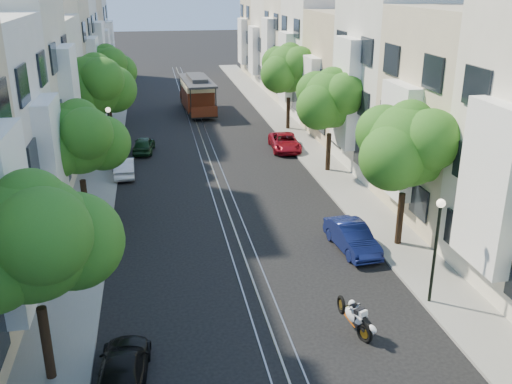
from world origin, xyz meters
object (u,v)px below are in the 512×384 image
tree_e_d (290,70)px  parked_car_w_far (144,145)px  tree_w_b (79,141)px  parked_car_w_mid (124,167)px  tree_e_c (332,101)px  cable_car (197,93)px  tree_w_d (107,69)px  parked_car_w_near (123,368)px  lamp_east (437,236)px  tree_w_a (33,241)px  parked_car_e_far (285,142)px  sportbike_rider (355,316)px  tree_e_b (408,147)px  tree_w_c (96,86)px  lamp_west (110,130)px  parked_car_e_mid (352,237)px

tree_e_d → parked_car_w_far: bearing=-158.9°
tree_w_b → parked_car_w_mid: bearing=78.4°
tree_e_c → parked_car_w_far: bearing=150.9°
cable_car → tree_w_d: bearing=-163.2°
parked_car_w_near → parked_car_w_mid: bearing=-83.8°
tree_w_d → parked_car_w_mid: size_ratio=1.86×
lamp_east → parked_car_w_far: (-10.70, 22.47, -2.27)m
tree_w_a → lamp_east: (13.44, 2.02, -1.89)m
cable_car → parked_car_e_far: bearing=-72.8°
parked_car_e_far → parked_car_w_near: parked_car_e_far is taller
tree_e_c → lamp_east: tree_e_c is taller
tree_e_c → parked_car_w_near: size_ratio=1.77×
parked_car_e_far → parked_car_w_mid: size_ratio=1.20×
tree_e_d → sportbike_rider: size_ratio=3.88×
tree_e_b → parked_car_e_far: size_ratio=1.58×
tree_e_d → parked_car_w_near: 32.24m
tree_w_c → parked_car_e_far: 13.51m
tree_w_a → tree_w_d: size_ratio=1.03×
lamp_east → parked_car_w_near: 11.80m
tree_w_d → lamp_east: 34.73m
tree_w_c → parked_car_w_mid: tree_w_c is taller
tree_e_c → lamp_east: size_ratio=1.57×
parked_car_e_far → tree_e_d: bearing=77.3°
tree_e_c → tree_w_c: bearing=160.9°
tree_e_c → parked_car_w_near: (-12.25, -18.51, -4.06)m
tree_e_c → parked_car_w_near: tree_e_c is taller
tree_w_c → tree_w_d: size_ratio=1.09×
lamp_west → lamp_east: bearing=-55.0°
lamp_west → parked_car_w_far: bearing=67.0°
tree_e_b → parked_car_e_far: 16.91m
tree_e_b → tree_w_c: bearing=132.0°
lamp_east → lamp_west: same height
tree_w_a → tree_w_d: tree_w_a is taller
lamp_west → parked_car_w_near: (1.31, -20.53, -2.31)m
tree_e_b → lamp_west: bearing=136.2°
parked_car_w_far → tree_e_c: bearing=157.5°
sportbike_rider → parked_car_w_far: bearing=82.0°
lamp_west → parked_car_e_mid: 17.37m
tree_w_b → parked_car_w_far: bearing=77.6°
tree_e_d → parked_car_w_near: size_ratio=1.86×
tree_e_b → lamp_west: tree_e_b is taller
tree_w_b → tree_w_d: tree_w_d is taller
cable_car → parked_car_w_far: bearing=-115.2°
tree_e_b → tree_e_d: bearing=90.0°
tree_e_b → tree_w_d: 30.60m
tree_e_d → lamp_east: (-0.96, -26.98, -2.02)m
tree_e_b → parked_car_e_far: tree_e_b is taller
lamp_west → parked_car_e_far: 12.55m
tree_e_b → lamp_east: (-0.96, -4.98, -1.89)m
tree_w_c → parked_car_w_far: 5.47m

